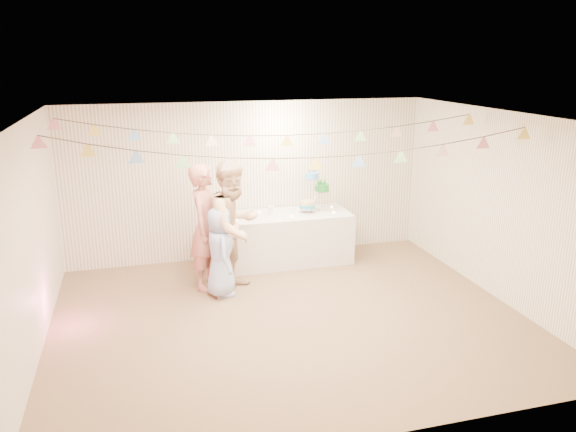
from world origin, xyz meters
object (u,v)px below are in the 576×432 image
object	(u,v)px
person_child	(220,252)
person_adult_a	(206,227)
table	(283,238)
cake_stand	(314,195)
person_adult_b	(234,227)

from	to	relation	value
person_child	person_adult_a	bearing A→B (deg)	21.46
table	person_child	world-z (taller)	person_child
person_child	table	bearing A→B (deg)	-50.14
cake_stand	person_adult_b	world-z (taller)	person_adult_b
table	person_adult_b	distance (m)	1.43
table	person_child	size ratio (longest dim) A/B	1.70
table	cake_stand	bearing A→B (deg)	5.19
person_adult_a	person_child	size ratio (longest dim) A/B	1.42
cake_stand	table	bearing A→B (deg)	-174.81
table	person_adult_b	world-z (taller)	person_adult_b
cake_stand	person_adult_b	size ratio (longest dim) A/B	0.35
table	person_adult_a	distance (m)	1.59
person_adult_b	table	bearing A→B (deg)	5.00
person_adult_a	person_adult_b	bearing A→B (deg)	-94.89
table	person_child	distance (m)	1.60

